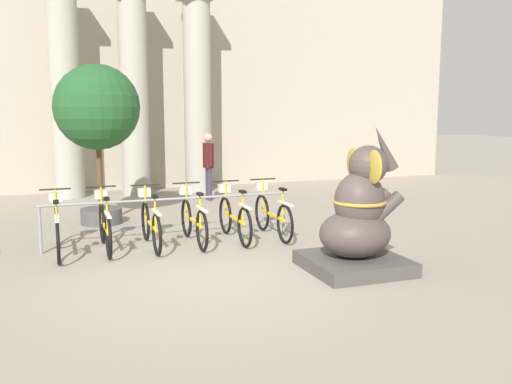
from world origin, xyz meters
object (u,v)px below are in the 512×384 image
(bicycle_0, at_px, (57,229))
(potted_tree, at_px, (97,112))
(elephant_statue, at_px, (358,222))
(bicycle_4, at_px, (234,217))
(bicycle_5, at_px, (272,214))
(person_pedestrian, at_px, (208,161))
(bicycle_1, at_px, (105,226))
(bicycle_2, at_px, (150,223))
(bicycle_3, at_px, (193,220))

(bicycle_0, distance_m, potted_tree, 2.96)
(elephant_statue, bearing_deg, bicycle_4, 114.85)
(bicycle_4, height_order, bicycle_5, same)
(bicycle_5, height_order, person_pedestrian, person_pedestrian)
(bicycle_0, xyz_separation_m, bicycle_1, (0.72, 0.05, 0.00))
(bicycle_0, height_order, person_pedestrian, person_pedestrian)
(bicycle_1, relative_size, person_pedestrian, 1.08)
(bicycle_1, relative_size, potted_tree, 0.57)
(bicycle_0, distance_m, bicycle_2, 1.43)
(bicycle_2, bearing_deg, person_pedestrian, 63.29)
(bicycle_4, bearing_deg, bicycle_5, 2.27)
(bicycle_3, bearing_deg, bicycle_5, 1.48)
(elephant_statue, height_order, potted_tree, potted_tree)
(bicycle_3, bearing_deg, bicycle_0, -179.40)
(potted_tree, bearing_deg, bicycle_2, -74.92)
(bicycle_0, height_order, elephant_statue, elephant_statue)
(bicycle_4, bearing_deg, potted_tree, 132.85)
(bicycle_5, bearing_deg, potted_tree, 141.82)
(bicycle_4, xyz_separation_m, person_pedestrian, (0.69, 4.18, 0.57))
(bicycle_5, distance_m, elephant_statue, 2.40)
(bicycle_0, relative_size, potted_tree, 0.57)
(bicycle_0, bearing_deg, bicycle_3, 0.60)
(bicycle_5, height_order, potted_tree, potted_tree)
(potted_tree, bearing_deg, elephant_statue, -55.47)
(bicycle_1, distance_m, bicycle_4, 2.15)
(bicycle_1, height_order, bicycle_3, same)
(bicycle_0, bearing_deg, potted_tree, 69.34)
(bicycle_2, bearing_deg, potted_tree, 105.08)
(bicycle_1, distance_m, bicycle_2, 0.72)
(bicycle_4, distance_m, potted_tree, 3.47)
(bicycle_2, height_order, bicycle_5, same)
(bicycle_3, distance_m, potted_tree, 3.11)
(bicycle_3, distance_m, bicycle_5, 1.43)
(bicycle_1, distance_m, person_pedestrian, 5.07)
(bicycle_3, relative_size, person_pedestrian, 1.08)
(bicycle_0, xyz_separation_m, elephant_statue, (3.94, -2.30, 0.29))
(bicycle_4, height_order, elephant_statue, elephant_statue)
(elephant_statue, distance_m, person_pedestrian, 6.53)
(bicycle_1, height_order, person_pedestrian, person_pedestrian)
(bicycle_1, xyz_separation_m, potted_tree, (0.12, 2.16, 1.77))
(bicycle_0, xyz_separation_m, bicycle_4, (2.86, 0.03, 0.00))
(bicycle_5, bearing_deg, bicycle_0, -179.05)
(bicycle_3, bearing_deg, bicycle_2, -178.68)
(bicycle_4, xyz_separation_m, potted_tree, (-2.03, 2.18, 1.77))
(bicycle_2, xyz_separation_m, elephant_statue, (2.51, -2.30, 0.29))
(bicycle_1, distance_m, bicycle_5, 2.86)
(bicycle_2, xyz_separation_m, person_pedestrian, (2.12, 4.21, 0.57))
(bicycle_0, distance_m, bicycle_5, 3.58)
(bicycle_3, bearing_deg, person_pedestrian, 71.51)
(elephant_statue, bearing_deg, bicycle_2, 137.45)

